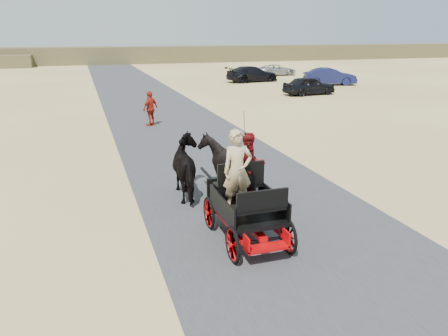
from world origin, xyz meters
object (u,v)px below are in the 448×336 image
object	(u,v)px
horse_left	(190,168)
pedestrian	(150,109)
car_d	(277,70)
carriage	(246,224)
car_c	(252,74)
car_a	(309,86)
horse_right	(227,164)
car_b	(330,76)

from	to	relation	value
horse_left	pedestrian	xyz separation A→B (m)	(0.49, 10.14, 0.02)
horse_left	car_d	xyz separation A→B (m)	(17.62, 32.54, -0.27)
carriage	pedestrian	bearing A→B (deg)	90.25
horse_left	car_c	world-z (taller)	horse_left
car_a	horse_right	bearing A→B (deg)	139.56
car_b	car_d	world-z (taller)	car_b
carriage	car_a	size ratio (longest dim) A/B	0.60
car_c	car_d	bearing A→B (deg)	-51.87
pedestrian	car_a	xyz separation A→B (m)	(12.96, 7.65, -0.19)
carriage	car_b	distance (m)	31.35
pedestrian	car_a	distance (m)	15.05
car_c	horse_right	bearing A→B (deg)	148.81
car_a	car_d	distance (m)	15.33
horse_right	car_d	bearing A→B (deg)	-116.92
car_a	car_d	world-z (taller)	car_a
horse_left	pedestrian	bearing A→B (deg)	-92.78
horse_left	car_d	size ratio (longest dim) A/B	0.48
car_c	car_d	world-z (taller)	car_c
horse_right	pedestrian	world-z (taller)	pedestrian
pedestrian	carriage	bearing A→B (deg)	48.48
horse_left	car_b	bearing A→B (deg)	-128.60
pedestrian	car_c	world-z (taller)	pedestrian
horse_left	horse_right	world-z (taller)	horse_right
horse_right	car_a	distance (m)	21.66
carriage	pedestrian	world-z (taller)	pedestrian
horse_left	car_a	bearing A→B (deg)	-127.10
car_c	horse_left	bearing A→B (deg)	146.89
car_b	car_c	distance (m)	7.16
horse_left	car_b	distance (m)	29.26
car_c	car_a	bearing A→B (deg)	176.10
horse_right	pedestrian	distance (m)	10.16
car_d	horse_left	bearing A→B (deg)	156.00
horse_left	car_d	distance (m)	37.01
horse_right	car_d	distance (m)	36.50
car_a	car_c	distance (m)	9.65
horse_left	horse_right	xyz separation A→B (m)	(1.10, 0.00, 0.00)
carriage	car_c	distance (m)	32.77
car_a	car_b	world-z (taller)	car_b
horse_right	car_c	world-z (taller)	horse_right
car_b	car_d	xyz separation A→B (m)	(-0.63, 9.68, -0.17)
carriage	car_d	bearing A→B (deg)	64.34
car_c	pedestrian	bearing A→B (deg)	136.48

